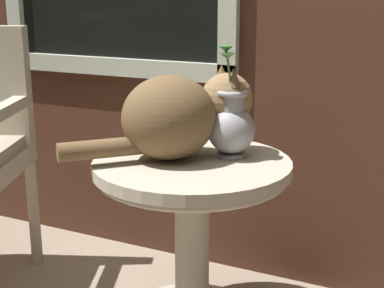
{
  "coord_description": "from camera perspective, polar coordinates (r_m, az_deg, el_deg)",
  "views": [
    {
      "loc": [
        0.96,
        -1.21,
        1.06
      ],
      "look_at": [
        0.27,
        0.24,
        0.63
      ],
      "focal_mm": 52.64,
      "sensor_mm": 36.0,
      "label": 1
    }
  ],
  "objects": [
    {
      "name": "wicker_side_table",
      "position": [
        1.74,
        0.0,
        -7.68
      ],
      "size": [
        0.6,
        0.6,
        0.58
      ],
      "color": "#B2A893",
      "rests_on": "ground_plane"
    },
    {
      "name": "cat",
      "position": [
        1.67,
        -1.43,
        2.98
      ],
      "size": [
        0.46,
        0.47,
        0.27
      ],
      "color": "brown",
      "rests_on": "wicker_side_table"
    },
    {
      "name": "pewter_vase_with_ivy",
      "position": [
        1.69,
        3.99,
        1.99
      ],
      "size": [
        0.14,
        0.14,
        0.34
      ],
      "color": "#99999E",
      "rests_on": "wicker_side_table"
    }
  ]
}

